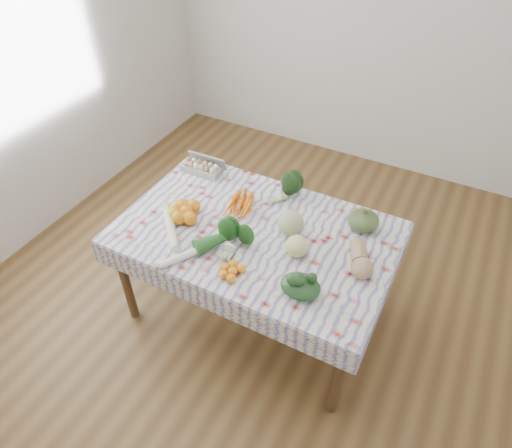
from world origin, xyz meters
The scene contains 17 objects.
ground centered at (0.00, 0.00, 0.00)m, with size 4.50×4.50×0.00m, color brown.
wall_back centered at (0.00, 2.25, 1.40)m, with size 4.00×0.04×2.80m, color silver.
dining_table centered at (0.00, 0.00, 0.68)m, with size 1.60×1.00×0.75m.
tablecloth centered at (0.00, 0.00, 0.76)m, with size 1.66×1.06×0.01m, color silver.
egg_carton centered at (-0.63, 0.36, 0.80)m, with size 0.29×0.12×0.08m, color #A4A49F.
carrot_bunch centered at (-0.17, 0.11, 0.78)m, with size 0.25×0.22×0.04m, color orange.
kale_bunch centered at (0.01, 0.38, 0.84)m, with size 0.17×0.15×0.15m, color #1A3713.
kabocha_squash centered at (0.56, 0.33, 0.82)m, with size 0.19×0.19×0.12m, color #465A2E.
cabbage centered at (0.19, 0.09, 0.84)m, with size 0.15×0.15×0.15m, color #A2B778.
butternut_squash centered at (0.64, 0.02, 0.82)m, with size 0.12×0.26×0.12m, color tan.
orange_cluster centered at (-0.44, -0.09, 0.81)m, with size 0.27×0.27×0.09m, color orange.
broccoli centered at (-0.05, -0.19, 0.82)m, with size 0.17×0.17×0.12m, color #1D5018.
mandarin_cluster centered at (0.05, -0.37, 0.79)m, with size 0.18×0.18×0.05m, color orange.
grapefruit centered at (0.30, -0.07, 0.83)m, with size 0.13×0.13×0.13m, color #EADA83.
spinach_bag centered at (0.43, -0.31, 0.81)m, with size 0.22×0.17×0.10m, color #183517.
daikon centered at (-0.45, -0.25, 0.79)m, with size 0.05×0.05×0.38m, color white.
leek centered at (-0.22, -0.34, 0.79)m, with size 0.05×0.05×0.42m, color white.
Camera 1 is at (0.95, -1.80, 2.63)m, focal length 32.00 mm.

